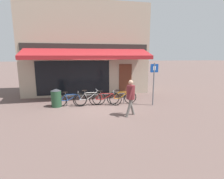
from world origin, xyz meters
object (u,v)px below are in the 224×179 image
Objects in this scene: bicycle_red at (105,99)px; pedestrian_adult at (131,94)px; litter_bin at (56,98)px; parking_sign at (154,80)px; bicycle_orange at (122,98)px; bicycle_blue at (70,100)px; bicycle_silver at (90,99)px.

pedestrian_adult reaches higher than bicycle_red.
litter_bin is 5.28m from parking_sign.
bicycle_orange is 3.54m from litter_bin.
bicycle_blue is 2.81m from bicycle_orange.
parking_sign reaches higher than litter_bin.
pedestrian_adult is (1.66, -1.99, 0.59)m from bicycle_silver.
parking_sign is at bearing 3.56° from bicycle_red.
parking_sign reaches higher than pedestrian_adult.
bicycle_red is at bearing -9.95° from bicycle_silver.
bicycle_red is 1.06× the size of pedestrian_adult.
bicycle_blue is 0.74× the size of parking_sign.
bicycle_silver is 1.07× the size of pedestrian_adult.
parking_sign is at bearing -148.95° from pedestrian_adult.
bicycle_blue is 4.60m from parking_sign.
bicycle_orange is (0.95, 0.04, 0.01)m from bicycle_red.
litter_bin reaches higher than bicycle_silver.
litter_bin reaches higher than bicycle_blue.
bicycle_orange is 2.04m from pedestrian_adult.
bicycle_silver reaches higher than bicycle_red.
bicycle_blue is 1.04× the size of pedestrian_adult.
bicycle_blue is 3.49m from pedestrian_adult.
bicycle_red is 2.59m from litter_bin.
bicycle_silver is 1.01× the size of bicycle_red.
pedestrian_adult reaches higher than bicycle_orange.
bicycle_silver is (1.01, -0.17, 0.04)m from bicycle_blue.
bicycle_blue is 1.86m from bicycle_red.
pedestrian_adult is (2.66, -2.16, 0.64)m from bicycle_blue.
bicycle_silver is at bearing -170.65° from bicycle_red.
pedestrian_adult is at bearing -32.87° from litter_bin.
pedestrian_adult reaches higher than bicycle_blue.
bicycle_red is (0.84, -0.09, -0.03)m from bicycle_silver.
bicycle_orange is 0.73× the size of parking_sign.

